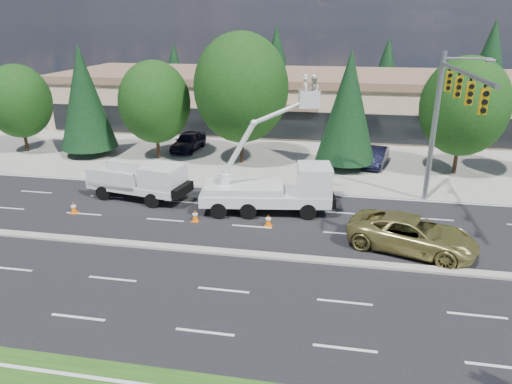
% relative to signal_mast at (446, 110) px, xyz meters
% --- Properties ---
extents(ground, '(140.00, 140.00, 0.00)m').
position_rel_signal_mast_xyz_m(ground, '(-10.03, -7.04, -6.06)').
color(ground, black).
rests_on(ground, ground).
extents(concrete_apron, '(140.00, 22.00, 0.01)m').
position_rel_signal_mast_xyz_m(concrete_apron, '(-10.03, 12.96, -6.05)').
color(concrete_apron, gray).
rests_on(concrete_apron, ground).
extents(road_median, '(120.00, 0.55, 0.12)m').
position_rel_signal_mast_xyz_m(road_median, '(-10.03, -7.04, -6.00)').
color(road_median, gray).
rests_on(road_median, ground).
extents(strip_mall, '(50.40, 15.40, 5.50)m').
position_rel_signal_mast_xyz_m(strip_mall, '(-10.03, 22.93, -3.23)').
color(strip_mall, tan).
rests_on(strip_mall, ground).
extents(tree_front_a, '(5.30, 5.30, 7.35)m').
position_rel_signal_mast_xyz_m(tree_front_a, '(-32.03, 7.96, -1.76)').
color(tree_front_a, '#332114').
rests_on(tree_front_a, ground).
extents(tree_front_b, '(4.54, 4.54, 8.95)m').
position_rel_signal_mast_xyz_m(tree_front_b, '(-26.03, 7.96, -1.26)').
color(tree_front_b, '#332114').
rests_on(tree_front_b, ground).
extents(tree_front_c, '(5.64, 5.64, 7.82)m').
position_rel_signal_mast_xyz_m(tree_front_c, '(-20.03, 7.96, -1.48)').
color(tree_front_c, '#332114').
rests_on(tree_front_c, ground).
extents(tree_front_d, '(7.18, 7.18, 9.96)m').
position_rel_signal_mast_xyz_m(tree_front_d, '(-13.03, 7.96, -0.23)').
color(tree_front_d, '#332114').
rests_on(tree_front_d, ground).
extents(tree_front_e, '(4.45, 4.45, 8.77)m').
position_rel_signal_mast_xyz_m(tree_front_e, '(-5.03, 7.96, -1.35)').
color(tree_front_e, '#332114').
rests_on(tree_front_e, ground).
extents(tree_front_f, '(6.09, 6.09, 8.45)m').
position_rel_signal_mast_xyz_m(tree_front_f, '(2.97, 7.96, -1.11)').
color(tree_front_f, '#332114').
rests_on(tree_front_f, ground).
extents(tree_back_a, '(4.01, 4.01, 7.90)m').
position_rel_signal_mast_xyz_m(tree_back_a, '(-28.03, 34.96, -1.82)').
color(tree_back_a, '#332114').
rests_on(tree_back_a, ground).
extents(tree_back_b, '(5.19, 5.19, 10.24)m').
position_rel_signal_mast_xyz_m(tree_back_b, '(-14.03, 34.96, -0.57)').
color(tree_back_b, '#332114').
rests_on(tree_back_b, ground).
extents(tree_back_c, '(4.52, 4.52, 8.90)m').
position_rel_signal_mast_xyz_m(tree_back_c, '(-0.03, 34.96, -1.28)').
color(tree_back_c, '#332114').
rests_on(tree_back_c, ground).
extents(tree_back_d, '(5.57, 5.57, 10.99)m').
position_rel_signal_mast_xyz_m(tree_back_d, '(11.97, 34.96, -0.16)').
color(tree_back_d, '#332114').
rests_on(tree_back_d, ground).
extents(signal_mast, '(2.76, 10.16, 9.00)m').
position_rel_signal_mast_xyz_m(signal_mast, '(0.00, 0.00, 0.00)').
color(signal_mast, gray).
rests_on(signal_mast, ground).
extents(utility_pickup, '(6.44, 3.35, 2.35)m').
position_rel_signal_mast_xyz_m(utility_pickup, '(-17.50, -0.93, -5.09)').
color(utility_pickup, silver).
rests_on(utility_pickup, ground).
extents(bucket_truck, '(7.77, 3.33, 7.93)m').
position_rel_signal_mast_xyz_m(bucket_truck, '(-8.93, -1.51, -4.34)').
color(bucket_truck, silver).
rests_on(bucket_truck, ground).
extents(traffic_cone_a, '(0.40, 0.40, 0.70)m').
position_rel_signal_mast_xyz_m(traffic_cone_a, '(-20.66, -3.79, -5.72)').
color(traffic_cone_a, '#FD6608').
rests_on(traffic_cone_a, ground).
extents(traffic_cone_b, '(0.40, 0.40, 0.70)m').
position_rel_signal_mast_xyz_m(traffic_cone_b, '(-13.29, -3.68, -5.72)').
color(traffic_cone_b, '#FD6608').
rests_on(traffic_cone_b, ground).
extents(traffic_cone_c, '(0.40, 0.40, 0.70)m').
position_rel_signal_mast_xyz_m(traffic_cone_c, '(-9.15, -3.57, -5.72)').
color(traffic_cone_c, '#FD6608').
rests_on(traffic_cone_c, ground).
extents(traffic_cone_d, '(0.40, 0.40, 0.70)m').
position_rel_signal_mast_xyz_m(traffic_cone_d, '(-2.13, -3.17, -5.72)').
color(traffic_cone_d, '#FD6608').
rests_on(traffic_cone_d, ground).
extents(traffic_cone_e, '(0.40, 0.40, 0.70)m').
position_rel_signal_mast_xyz_m(traffic_cone_e, '(0.86, -3.80, -5.72)').
color(traffic_cone_e, '#FD6608').
rests_on(traffic_cone_e, ground).
extents(minivan, '(6.66, 4.53, 1.69)m').
position_rel_signal_mast_xyz_m(minivan, '(-1.83, -5.07, -5.21)').
color(minivan, olive).
rests_on(minivan, ground).
extents(parked_car_west, '(2.27, 4.82, 1.59)m').
position_rel_signal_mast_xyz_m(parked_car_west, '(-18.38, 10.75, -5.26)').
color(parked_car_west, black).
rests_on(parked_car_west, ground).
extents(parked_car_east, '(2.42, 4.53, 1.42)m').
position_rel_signal_mast_xyz_m(parked_car_east, '(-2.64, 8.96, -5.35)').
color(parked_car_east, black).
rests_on(parked_car_east, ground).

